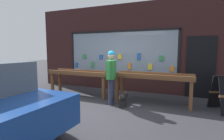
{
  "coord_description": "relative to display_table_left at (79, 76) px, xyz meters",
  "views": [
    {
      "loc": [
        2.21,
        -4.31,
        1.63
      ],
      "look_at": [
        0.06,
        0.79,
        1.0
      ],
      "focal_mm": 28.0,
      "sensor_mm": 36.0,
      "label": 1
    }
  ],
  "objects": [
    {
      "name": "display_table_left",
      "position": [
        0.0,
        0.0,
        0.0
      ],
      "size": [
        2.37,
        0.62,
        0.9
      ],
      "color": "brown",
      "rests_on": "ground_plane"
    },
    {
      "name": "person_browsing",
      "position": [
        1.5,
        -0.57,
        0.22
      ],
      "size": [
        0.3,
        0.64,
        1.61
      ],
      "rotation": [
        0.0,
        0.0,
        1.75
      ],
      "color": "#2D334C",
      "rests_on": "ground_plane"
    },
    {
      "name": "shopfront_facade",
      "position": [
        1.33,
        1.4,
        0.98
      ],
      "size": [
        8.04,
        0.29,
        3.43
      ],
      "color": "#331919",
      "rests_on": "ground_plane"
    },
    {
      "name": "ground_plane",
      "position": [
        1.31,
        -0.99,
        -0.71
      ],
      "size": [
        40.0,
        40.0,
        0.0
      ],
      "primitive_type": "plane",
      "color": "#2D2D33"
    },
    {
      "name": "display_table_right",
      "position": [
        2.62,
        -0.0,
        0.03
      ],
      "size": [
        2.37,
        0.67,
        0.93
      ],
      "color": "brown",
      "rests_on": "ground_plane"
    },
    {
      "name": "small_dog",
      "position": [
        1.92,
        -0.68,
        -0.41
      ],
      "size": [
        0.22,
        0.55,
        0.43
      ],
      "rotation": [
        0.0,
        0.0,
        1.53
      ],
      "color": "black",
      "rests_on": "ground_plane"
    },
    {
      "name": "sandwich_board_sign",
      "position": [
        4.49,
        -0.03,
        -0.23
      ],
      "size": [
        0.7,
        0.86,
        0.94
      ],
      "rotation": [
        0.0,
        0.0,
        0.36
      ],
      "color": "black",
      "rests_on": "ground_plane"
    }
  ]
}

